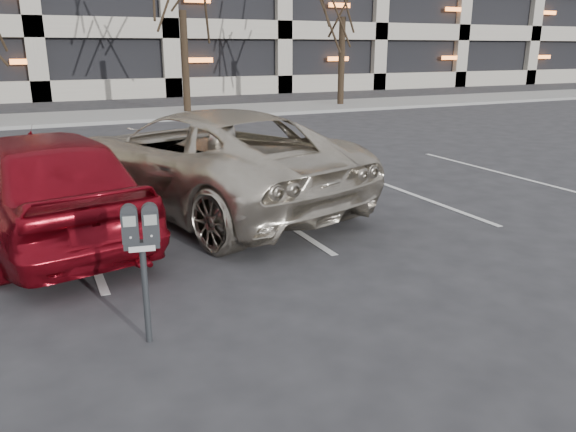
{
  "coord_description": "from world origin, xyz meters",
  "views": [
    {
      "loc": [
        -1.97,
        -6.07,
        2.53
      ],
      "look_at": [
        0.01,
        -1.86,
        1.13
      ],
      "focal_mm": 35.0,
      "sensor_mm": 36.0,
      "label": 1
    }
  ],
  "objects": [
    {
      "name": "ground",
      "position": [
        0.0,
        0.0,
        0.0
      ],
      "size": [
        140.0,
        140.0,
        0.0
      ],
      "primitive_type": "plane",
      "color": "#28282B",
      "rests_on": "ground"
    },
    {
      "name": "parking_meter",
      "position": [
        -1.18,
        -1.47,
        0.96
      ],
      "size": [
        0.34,
        0.18,
        1.25
      ],
      "rotation": [
        0.0,
        0.0,
        -0.18
      ],
      "color": "black",
      "rests_on": "ground"
    },
    {
      "name": "car_red",
      "position": [
        -1.86,
        1.91,
        0.79
      ],
      "size": [
        2.75,
        4.9,
        1.57
      ],
      "primitive_type": "imported",
      "rotation": [
        0.0,
        0.0,
        3.35
      ],
      "color": "maroon",
      "rests_on": "ground"
    },
    {
      "name": "suv_silver",
      "position": [
        0.64,
        2.65,
        0.8
      ],
      "size": [
        4.22,
        6.29,
        1.61
      ],
      "rotation": [
        0.0,
        0.0,
        3.44
      ],
      "color": "beige",
      "rests_on": "ground"
    },
    {
      "name": "sidewalk",
      "position": [
        0.0,
        16.0,
        0.06
      ],
      "size": [
        80.0,
        4.0,
        0.12
      ],
      "primitive_type": "cube",
      "color": "gray",
      "rests_on": "ground"
    },
    {
      "name": "stall_lines",
      "position": [
        -1.4,
        2.3,
        0.01
      ],
      "size": [
        16.9,
        5.2,
        0.0
      ],
      "color": "silver",
      "rests_on": "ground"
    }
  ]
}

